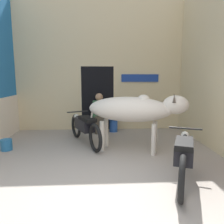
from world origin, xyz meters
The scene contains 9 objects.
ground_plane centered at (0.00, 0.00, 0.00)m, with size 30.00×30.00×0.00m, color #9E9389.
wall_back_with_doorway centered at (-0.02, 4.40, 1.75)m, with size 5.23×0.93×4.08m.
wall_right_with_door centered at (2.70, 2.05, 2.01)m, with size 0.22×4.19×4.08m.
cow centered at (0.78, 1.99, 0.96)m, with size 2.28×1.16×1.36m.
motorcycle_near centered at (1.36, 0.50, 0.44)m, with size 0.91×1.90×0.78m.
motorcycle_far centered at (-0.39, 2.59, 0.45)m, with size 0.95×1.91×0.78m.
shopkeeper_seated centered at (-0.02, 3.73, 0.64)m, with size 0.39×0.34×1.21m.
plastic_stool centered at (0.42, 3.83, 0.23)m, with size 0.36×0.36×0.43m.
bucket centered at (-2.19, 2.21, 0.13)m, with size 0.26×0.26×0.26m.
Camera 1 is at (-0.00, -2.83, 1.69)m, focal length 35.00 mm.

